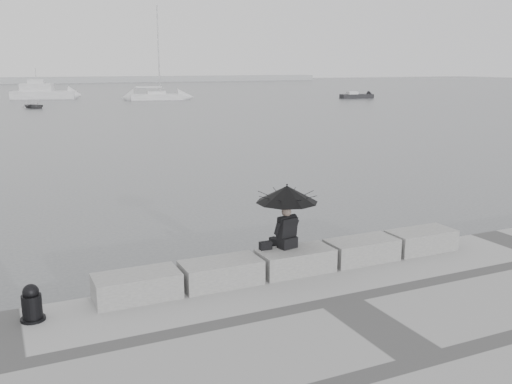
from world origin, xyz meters
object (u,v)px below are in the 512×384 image
sailboat_right (157,96)px  small_motorboat (357,96)px  mooring_bollard (32,305)px  seated_person (287,200)px  motor_cruiser (44,93)px  dinghy (35,106)px

sailboat_right → small_motorboat: sailboat_right is taller
mooring_bollard → small_motorboat: mooring_bollard is taller
mooring_bollard → seated_person: bearing=4.5°
motor_cruiser → dinghy: motor_cruiser is taller
motor_cruiser → dinghy: bearing=-81.5°
dinghy → mooring_bollard: bearing=-127.4°
seated_person → mooring_bollard: 5.33m
small_motorboat → motor_cruiser: bearing=165.4°
motor_cruiser → mooring_bollard: bearing=-78.7°
seated_person → small_motorboat: seated_person is taller
motor_cruiser → small_motorboat: motor_cruiser is taller
sailboat_right → small_motorboat: bearing=-3.8°
seated_person → mooring_bollard: size_ratio=2.08×
seated_person → sailboat_right: (16.00, 69.22, -1.50)m
sailboat_right → motor_cruiser: size_ratio=1.39×
dinghy → seated_person: bearing=-122.4°
dinghy → sailboat_right: bearing=-3.4°
mooring_bollard → dinghy: size_ratio=0.22×
sailboat_right → motor_cruiser: 17.08m
mooring_bollard → motor_cruiser: size_ratio=0.07×
seated_person → motor_cruiser: bearing=77.4°
small_motorboat → seated_person: bearing=-117.3°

